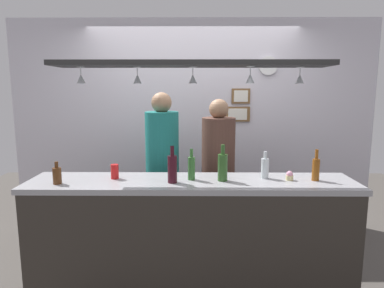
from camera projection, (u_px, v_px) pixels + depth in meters
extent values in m
plane|color=#4C4742|center=(192.00, 273.00, 3.30)|extent=(8.00, 8.00, 0.00)
cube|color=silver|center=(193.00, 128.00, 4.18)|extent=(4.40, 0.06, 2.60)
cube|color=#99999E|center=(191.00, 183.00, 2.79)|extent=(2.70, 0.55, 0.04)
cube|color=#2D2823|center=(191.00, 256.00, 2.62)|extent=(2.65, 0.04, 0.98)
cube|color=black|center=(191.00, 64.00, 2.69)|extent=(2.20, 0.36, 0.04)
cylinder|color=silver|center=(80.00, 67.00, 2.70)|extent=(0.06, 0.06, 0.00)
cylinder|color=silver|center=(81.00, 71.00, 2.70)|extent=(0.01, 0.01, 0.06)
cone|color=silver|center=(81.00, 79.00, 2.71)|extent=(0.07, 0.07, 0.08)
cylinder|color=silver|center=(137.00, 67.00, 2.71)|extent=(0.06, 0.06, 0.00)
cylinder|color=silver|center=(137.00, 71.00, 2.71)|extent=(0.01, 0.01, 0.06)
cone|color=silver|center=(137.00, 79.00, 2.72)|extent=(0.07, 0.07, 0.08)
cylinder|color=silver|center=(193.00, 67.00, 2.70)|extent=(0.06, 0.06, 0.00)
cylinder|color=silver|center=(193.00, 71.00, 2.70)|extent=(0.01, 0.01, 0.06)
cone|color=silver|center=(193.00, 79.00, 2.71)|extent=(0.07, 0.07, 0.08)
cylinder|color=silver|center=(250.00, 66.00, 2.62)|extent=(0.06, 0.06, 0.00)
cylinder|color=silver|center=(250.00, 70.00, 2.63)|extent=(0.01, 0.01, 0.06)
cone|color=silver|center=(250.00, 79.00, 2.64)|extent=(0.07, 0.07, 0.08)
cylinder|color=silver|center=(300.00, 67.00, 2.71)|extent=(0.06, 0.06, 0.00)
cylinder|color=silver|center=(300.00, 71.00, 2.71)|extent=(0.01, 0.01, 0.06)
cone|color=silver|center=(300.00, 79.00, 2.72)|extent=(0.07, 0.07, 0.08)
cube|color=#2D334C|center=(163.00, 219.00, 3.57)|extent=(0.17, 0.18, 0.83)
cylinder|color=#1E7A75|center=(162.00, 147.00, 3.45)|extent=(0.34, 0.34, 0.72)
sphere|color=#9E7556|center=(161.00, 103.00, 3.37)|extent=(0.21, 0.21, 0.21)
cube|color=#2D334C|center=(217.00, 221.00, 3.57)|extent=(0.17, 0.18, 0.80)
cylinder|color=brown|center=(218.00, 152.00, 3.45)|extent=(0.34, 0.34, 0.69)
sphere|color=#9E7556|center=(219.00, 109.00, 3.38)|extent=(0.20, 0.20, 0.20)
cylinder|color=#512D14|center=(57.00, 176.00, 2.68)|extent=(0.07, 0.07, 0.13)
cylinder|color=#512D14|center=(56.00, 165.00, 2.66)|extent=(0.03, 0.03, 0.05)
cylinder|color=#336B2D|center=(191.00, 168.00, 2.80)|extent=(0.06, 0.06, 0.19)
cylinder|color=#336B2D|center=(191.00, 153.00, 2.78)|extent=(0.03, 0.03, 0.07)
cylinder|color=#380F19|center=(172.00, 169.00, 2.71)|extent=(0.08, 0.08, 0.22)
cylinder|color=#380F19|center=(172.00, 151.00, 2.68)|extent=(0.03, 0.03, 0.08)
cylinder|color=brown|center=(316.00, 170.00, 2.77)|extent=(0.06, 0.06, 0.18)
cylinder|color=brown|center=(317.00, 154.00, 2.75)|extent=(0.03, 0.03, 0.08)
cylinder|color=silver|center=(265.00, 168.00, 2.84)|extent=(0.06, 0.06, 0.17)
cylinder|color=silver|center=(265.00, 155.00, 2.83)|extent=(0.03, 0.03, 0.06)
cylinder|color=#2D5623|center=(223.00, 168.00, 2.76)|extent=(0.08, 0.08, 0.22)
cylinder|color=#2D5623|center=(223.00, 150.00, 2.74)|extent=(0.03, 0.03, 0.08)
cylinder|color=red|center=(115.00, 172.00, 2.84)|extent=(0.07, 0.07, 0.12)
cylinder|color=beige|center=(289.00, 178.00, 2.79)|extent=(0.06, 0.06, 0.04)
sphere|color=pink|center=(290.00, 174.00, 2.79)|extent=(0.05, 0.05, 0.05)
cube|color=brown|center=(241.00, 96.00, 4.07)|extent=(0.22, 0.02, 0.18)
cube|color=white|center=(241.00, 96.00, 4.05)|extent=(0.17, 0.01, 0.14)
cube|color=brown|center=(237.00, 114.00, 4.10)|extent=(0.30, 0.02, 0.18)
cube|color=white|center=(238.00, 114.00, 4.09)|extent=(0.23, 0.01, 0.14)
cylinder|color=white|center=(268.00, 66.00, 4.00)|extent=(0.22, 0.03, 0.22)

